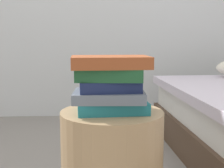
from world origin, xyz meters
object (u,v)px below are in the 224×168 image
object	(u,v)px
book_forest	(109,74)
book_teal	(112,106)
book_navy	(109,85)
book_slate	(109,96)
book_rust	(110,62)

from	to	relation	value
book_forest	book_teal	bearing A→B (deg)	23.34
book_navy	book_forest	distance (m)	0.05
book_teal	book_slate	world-z (taller)	book_slate
book_slate	book_forest	distance (m)	0.08
book_teal	book_rust	bearing A→B (deg)	-125.95
book_navy	book_forest	bearing A→B (deg)	-91.84
book_slate	book_rust	size ratio (longest dim) A/B	0.92
book_slate	book_navy	bearing A→B (deg)	88.28
book_slate	book_navy	distance (m)	0.04
book_forest	book_rust	distance (m)	0.05
book_navy	book_slate	bearing A→B (deg)	-97.21
book_forest	book_navy	bearing A→B (deg)	95.34
book_rust	book_slate	bearing A→B (deg)	163.31
book_teal	book_rust	world-z (taller)	book_rust
book_teal	book_navy	size ratio (longest dim) A/B	1.17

